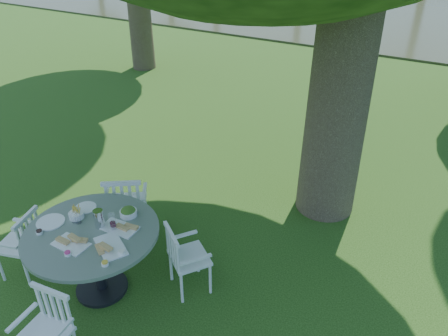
{
  "coord_description": "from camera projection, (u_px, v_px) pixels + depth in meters",
  "views": [
    {
      "loc": [
        2.28,
        -3.86,
        3.63
      ],
      "look_at": [
        0.0,
        0.2,
        0.85
      ],
      "focal_mm": 35.0,
      "sensor_mm": 36.0,
      "label": 1
    }
  ],
  "objects": [
    {
      "name": "table",
      "position": [
        93.0,
        243.0,
        4.5
      ],
      "size": [
        1.37,
        1.37,
        0.81
      ],
      "color": "black",
      "rests_on": "ground"
    },
    {
      "name": "chair_nw",
      "position": [
        125.0,
        203.0,
        5.31
      ],
      "size": [
        0.62,
        0.62,
        0.91
      ],
      "rotation": [
        0.0,
        0.0,
        -2.55
      ],
      "color": "white",
      "rests_on": "ground"
    },
    {
      "name": "ground",
      "position": [
        217.0,
        231.0,
        5.71
      ],
      "size": [
        140.0,
        140.0,
        0.0
      ],
      "primitive_type": "plane",
      "color": "#16380B",
      "rests_on": "ground"
    },
    {
      "name": "tableware",
      "position": [
        96.0,
        224.0,
        4.46
      ],
      "size": [
        1.18,
        0.89,
        0.2
      ],
      "color": "white",
      "rests_on": "table"
    },
    {
      "name": "chair_sw",
      "position": [
        24.0,
        240.0,
        4.81
      ],
      "size": [
        0.49,
        0.51,
        0.82
      ],
      "rotation": [
        0.0,
        0.0,
        -1.29
      ],
      "color": "white",
      "rests_on": "ground"
    },
    {
      "name": "chair_se",
      "position": [
        49.0,
        325.0,
        3.84
      ],
      "size": [
        0.45,
        0.42,
        0.82
      ],
      "rotation": [
        0.0,
        0.0,
        0.09
      ],
      "color": "white",
      "rests_on": "ground"
    },
    {
      "name": "chair_ne",
      "position": [
        182.0,
        255.0,
        4.6
      ],
      "size": [
        0.56,
        0.56,
        0.82
      ],
      "rotation": [
        0.0,
        0.0,
        -3.78
      ],
      "color": "white",
      "rests_on": "ground"
    }
  ]
}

